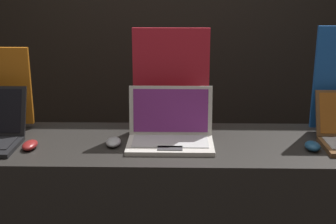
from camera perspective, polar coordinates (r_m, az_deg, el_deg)
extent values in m
cube|color=black|center=(3.41, 0.37, 10.60)|extent=(8.00, 0.05, 2.80)
ellipsoid|color=maroon|center=(2.22, -16.48, -3.88)|extent=(0.07, 0.11, 0.03)
cube|color=silver|center=(2.15, 0.27, -4.06)|extent=(0.40, 0.24, 0.02)
cube|color=#B7B7B7|center=(2.16, 0.28, -3.59)|extent=(0.35, 0.16, 0.00)
cube|color=#3F3F42|center=(2.08, 0.24, -4.44)|extent=(0.11, 0.05, 0.00)
cube|color=silver|center=(2.24, 0.33, 0.19)|extent=(0.40, 0.04, 0.24)
cube|color=#8C338C|center=(2.23, 0.33, 0.17)|extent=(0.36, 0.03, 0.21)
ellipsoid|color=#B2B2B7|center=(2.18, -6.66, -3.65)|extent=(0.07, 0.11, 0.03)
cube|color=black|center=(2.38, 0.36, -1.97)|extent=(0.21, 0.07, 0.02)
cube|color=red|center=(2.31, 0.37, 4.13)|extent=(0.37, 0.02, 0.49)
ellipsoid|color=navy|center=(2.21, 17.22, -3.98)|extent=(0.07, 0.10, 0.04)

